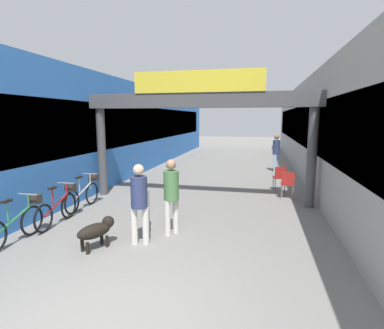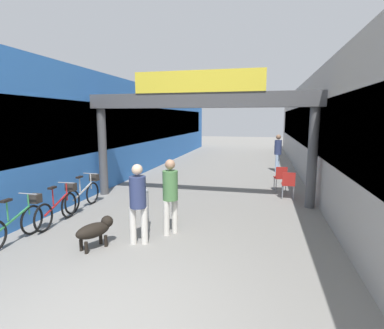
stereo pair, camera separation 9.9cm
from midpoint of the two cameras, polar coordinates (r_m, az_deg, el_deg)
name	(u,v)px [view 1 (the left image)]	position (r m, az deg, el deg)	size (l,w,h in m)	color
ground_plane	(102,327)	(4.45, -17.49, -27.46)	(80.00, 80.00, 0.00)	gray
storefront_left	(120,128)	(15.72, -13.78, 6.69)	(3.00, 26.00, 4.18)	blue
storefront_right	(337,130)	(14.42, 25.67, 5.91)	(3.00, 26.00, 4.18)	#9E9993
arcade_sign_gateway	(199,110)	(9.31, 0.95, 10.32)	(7.40, 0.47, 4.01)	#4C4C4F
pedestrian_with_dog	(139,199)	(6.27, -10.47, -6.49)	(0.42, 0.42, 1.69)	silver
pedestrian_companion	(171,192)	(6.71, -4.38, -5.22)	(0.47, 0.47, 1.71)	silver
pedestrian_carrying_crate	(276,150)	(15.19, 15.56, 2.64)	(0.42, 0.42, 1.83)	#A5BFE0
dog_on_leash	(97,230)	(6.46, -18.04, -11.77)	(0.63, 0.85, 0.60)	black
bicycle_green_nearest	(18,222)	(7.43, -30.60, -9.42)	(0.46, 1.69, 0.98)	black
bicycle_red_second	(59,206)	(8.23, -24.26, -7.27)	(0.46, 1.69, 0.98)	black
bicycle_silver_third	(84,193)	(9.34, -20.09, -5.17)	(0.46, 1.69, 0.98)	black
bollard_post_metal	(147,209)	(7.13, -8.88, -8.44)	(0.10, 0.10, 0.99)	gray
cafe_chair_red_nearer	(288,182)	(10.21, 17.48, -3.27)	(0.40, 0.40, 0.89)	gray
cafe_chair_red_farther	(280,176)	(11.25, 16.13, -2.11)	(0.46, 0.46, 0.89)	gray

